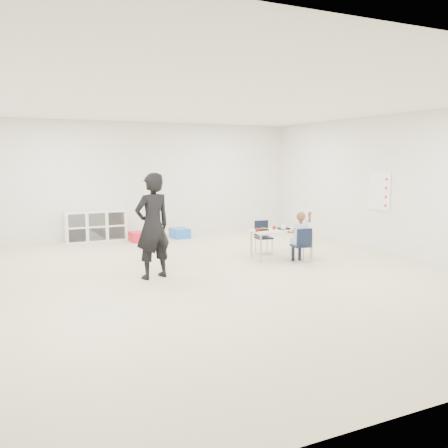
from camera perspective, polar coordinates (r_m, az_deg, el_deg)
name	(u,v)px	position (r m, az deg, el deg)	size (l,w,h in m)	color
room	(217,191)	(7.64, -0.81, 3.98)	(9.00, 9.02, 2.80)	beige
table	(281,243)	(9.30, 6.92, -2.33)	(1.25, 0.73, 0.55)	beige
chair_near	(301,245)	(8.90, 9.22, -2.51)	(0.32, 0.30, 0.66)	black
chair_far	(264,237)	(9.70, 4.81, -1.58)	(0.32, 0.30, 0.66)	black
child	(301,235)	(8.87, 9.25, -1.31)	(0.44, 0.44, 1.03)	#A6B8E0
lunch_tray_near	(284,228)	(9.34, 7.20, -0.53)	(0.22, 0.16, 0.03)	black
lunch_tray_far	(262,229)	(9.16, 4.60, -0.66)	(0.22, 0.16, 0.03)	black
milk_carton	(283,228)	(9.17, 7.16, -0.47)	(0.07, 0.07, 0.10)	white
bread_roll	(297,228)	(9.32, 8.74, -0.47)	(0.09, 0.09, 0.07)	tan
apple_near	(274,228)	(9.27, 6.04, -0.45)	(0.07, 0.07, 0.07)	maroon
apple_far	(257,230)	(8.97, 3.97, -0.70)	(0.07, 0.07, 0.07)	maroon
cubby_shelf	(96,226)	(11.50, -15.18, -0.22)	(1.40, 0.40, 0.70)	white
rules_poster	(380,191)	(10.40, 18.20, 3.81)	(0.02, 0.60, 0.80)	white
adult	(153,226)	(7.65, -8.58, -0.24)	(0.62, 0.41, 1.70)	black
bin_red	(139,237)	(11.19, -10.24, -1.52)	(0.36, 0.46, 0.23)	red
bin_yellow	(180,232)	(11.75, -5.37, -1.00)	(0.35, 0.45, 0.22)	yellow
bin_blue	(180,233)	(11.58, -5.34, -1.08)	(0.38, 0.48, 0.24)	blue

